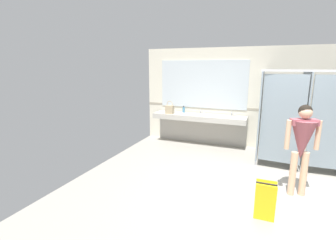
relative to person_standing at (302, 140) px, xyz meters
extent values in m
cube|color=#9E998E|center=(-0.33, -0.27, -1.03)|extent=(7.29, 5.90, 0.10)
cube|color=beige|center=(-0.33, 2.44, 0.35)|extent=(7.29, 0.12, 2.66)
cube|color=#9E937F|center=(-0.33, 2.38, 0.07)|extent=(7.29, 0.01, 0.06)
cube|color=#B2ADA3|center=(-2.30, 2.06, -0.19)|extent=(2.56, 0.60, 0.14)
cube|color=#B2ADA3|center=(-2.30, 2.32, -0.62)|extent=(2.56, 0.08, 0.72)
cube|color=#ADADA8|center=(-3.15, 2.03, -0.17)|extent=(0.42, 0.33, 0.11)
cylinder|color=silver|center=(-3.15, 2.27, -0.07)|extent=(0.04, 0.04, 0.11)
cylinder|color=silver|center=(-3.15, 2.22, -0.02)|extent=(0.03, 0.11, 0.03)
sphere|color=silver|center=(-3.08, 2.28, -0.09)|extent=(0.04, 0.04, 0.04)
cube|color=#ADADA8|center=(-2.30, 2.03, -0.17)|extent=(0.42, 0.33, 0.11)
cylinder|color=silver|center=(-2.30, 2.27, -0.07)|extent=(0.04, 0.04, 0.11)
cylinder|color=silver|center=(-2.30, 2.22, -0.02)|extent=(0.03, 0.11, 0.03)
sphere|color=silver|center=(-2.23, 2.28, -0.09)|extent=(0.04, 0.04, 0.04)
cube|color=#ADADA8|center=(-1.45, 2.03, -0.17)|extent=(0.42, 0.33, 0.11)
cylinder|color=silver|center=(-1.45, 2.27, -0.07)|extent=(0.04, 0.04, 0.11)
cylinder|color=silver|center=(-1.45, 2.22, -0.02)|extent=(0.03, 0.11, 0.03)
sphere|color=silver|center=(-1.38, 2.28, -0.09)|extent=(0.04, 0.04, 0.04)
cube|color=silver|center=(-2.30, 2.37, 0.69)|extent=(2.46, 0.02, 1.32)
cube|color=gray|center=(-0.72, 1.68, 0.11)|extent=(0.03, 1.35, 1.95)
cylinder|color=silver|center=(-0.72, 1.07, -0.92)|extent=(0.05, 0.05, 0.12)
cube|color=gray|center=(0.18, 1.68, 0.11)|extent=(0.03, 1.35, 1.95)
cylinder|color=silver|center=(0.18, 1.07, -0.92)|extent=(0.05, 0.05, 0.12)
cube|color=gray|center=(-0.27, 1.04, 0.11)|extent=(0.82, 0.10, 1.85)
cube|color=gray|center=(0.63, 1.04, 0.11)|extent=(0.82, 0.07, 1.85)
cylinder|color=#DBAD89|center=(0.09, 0.03, -0.60)|extent=(0.11, 0.11, 0.77)
cylinder|color=#DBAD89|center=(-0.09, -0.03, -0.60)|extent=(0.11, 0.11, 0.77)
cone|color=#994C56|center=(0.00, 0.00, 0.00)|extent=(0.50, 0.50, 0.66)
cube|color=#994C56|center=(0.00, 0.00, 0.30)|extent=(0.44, 0.28, 0.10)
cylinder|color=#DBAD89|center=(0.23, 0.07, 0.09)|extent=(0.08, 0.08, 0.49)
cylinder|color=#DBAD89|center=(-0.23, -0.07, 0.09)|extent=(0.08, 0.08, 0.49)
sphere|color=#DBAD89|center=(0.00, 0.00, 0.46)|extent=(0.21, 0.21, 0.21)
sphere|color=black|center=(0.00, 0.01, 0.48)|extent=(0.21, 0.21, 0.21)
cube|color=tan|center=(-3.11, 1.91, 0.00)|extent=(0.22, 0.14, 0.23)
torus|color=tan|center=(-3.11, 1.91, 0.15)|extent=(0.17, 0.02, 0.17)
cylinder|color=teal|center=(-2.80, 2.24, -0.04)|extent=(0.07, 0.07, 0.16)
cylinder|color=black|center=(-2.80, 2.24, 0.05)|extent=(0.03, 0.03, 0.04)
cube|color=yellow|center=(-0.50, -1.04, -0.69)|extent=(0.28, 0.10, 0.58)
cube|color=yellow|center=(-0.50, -0.95, -0.69)|extent=(0.28, 0.10, 0.58)
cylinder|color=black|center=(-0.50, -0.99, -0.41)|extent=(0.28, 0.02, 0.02)
camera|label=1|loc=(-0.59, -4.44, 1.19)|focal=26.36mm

